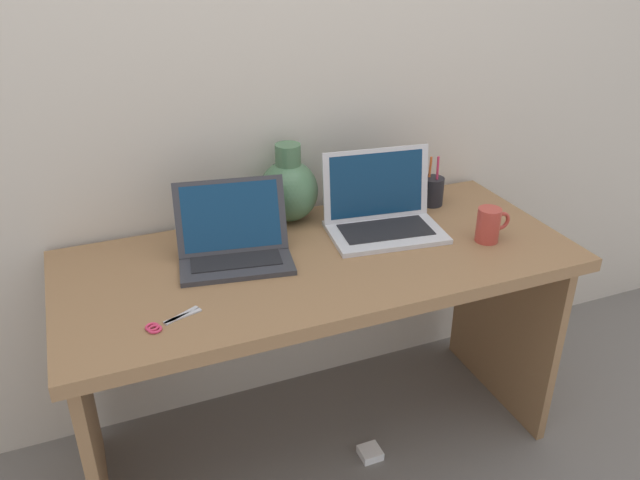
# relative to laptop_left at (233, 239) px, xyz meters

# --- Properties ---
(ground_plane) EXTENTS (6.00, 6.00, 0.00)m
(ground_plane) POSITION_rel_laptop_left_xyz_m (0.23, -0.08, -0.79)
(ground_plane) COLOR slate
(back_wall) EXTENTS (4.40, 0.04, 2.40)m
(back_wall) POSITION_rel_laptop_left_xyz_m (0.23, 0.29, 0.41)
(back_wall) COLOR beige
(back_wall) RESTS_ON ground
(desk) EXTENTS (1.50, 0.65, 0.73)m
(desk) POSITION_rel_laptop_left_xyz_m (0.23, -0.08, -0.21)
(desk) COLOR olive
(desk) RESTS_ON ground
(laptop_left) EXTENTS (0.35, 0.27, 0.22)m
(laptop_left) POSITION_rel_laptop_left_xyz_m (0.00, 0.00, 0.00)
(laptop_left) COLOR #333338
(laptop_left) RESTS_ON desk
(laptop_right) EXTENTS (0.37, 0.28, 0.24)m
(laptop_right) POSITION_rel_laptop_left_xyz_m (0.48, 0.02, 0.01)
(laptop_right) COLOR silver
(laptop_right) RESTS_ON desk
(green_vase) EXTENTS (0.19, 0.19, 0.25)m
(green_vase) POSITION_rel_laptop_left_xyz_m (0.23, 0.19, 0.05)
(green_vase) COLOR #47704C
(green_vase) RESTS_ON desk
(coffee_mug) EXTENTS (0.11, 0.07, 0.11)m
(coffee_mug) POSITION_rel_laptop_left_xyz_m (0.74, -0.19, -0.00)
(coffee_mug) COLOR #B23D33
(coffee_mug) RESTS_ON desk
(pen_cup) EXTENTS (0.08, 0.08, 0.18)m
(pen_cup) POSITION_rel_laptop_left_xyz_m (0.72, 0.11, -0.01)
(pen_cup) COLOR black
(pen_cup) RESTS_ON desk
(scissors) EXTENTS (0.14, 0.08, 0.01)m
(scissors) POSITION_rel_laptop_left_xyz_m (-0.25, -0.27, -0.06)
(scissors) COLOR #B7B7BC
(scissors) RESTS_ON desk
(power_brick) EXTENTS (0.07, 0.07, 0.03)m
(power_brick) POSITION_rel_laptop_left_xyz_m (0.36, -0.21, -0.77)
(power_brick) COLOR white
(power_brick) RESTS_ON ground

